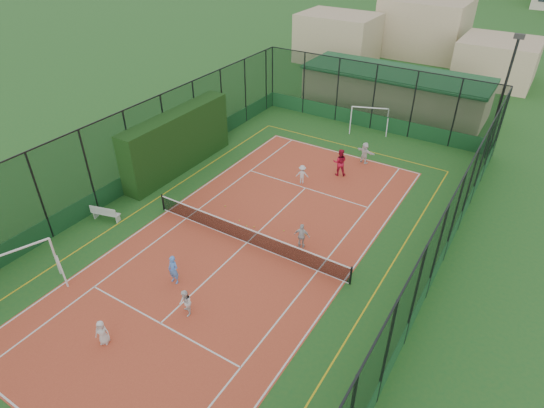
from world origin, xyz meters
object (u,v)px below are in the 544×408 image
Objects in this scene: futsal_goal_far at (369,119)px; child_far_right at (302,236)px; child_far_back at (365,153)px; floodlight_ne at (501,100)px; child_near_left at (102,332)px; futsal_goal_near at (18,270)px; child_far_left at (302,174)px; white_bench at (106,213)px; child_near_mid at (173,270)px; child_near_right at (185,303)px; clubhouse at (394,90)px; coach at (340,162)px.

futsal_goal_far reaches higher than child_far_right.
child_far_right is 0.95× the size of child_far_back.
floodlight_ne is 7.11× the size of child_near_left.
futsal_goal_near reaches higher than child_far_left.
white_bench is 6.87m from child_near_mid.
child_far_left is at bearing -132.97° from floodlight_ne.
child_near_right is (1.81, 2.89, 0.07)m from child_near_left.
clubhouse is at bearing 8.28° from futsal_goal_near.
child_near_mid is 1.14× the size of child_near_right.
futsal_goal_near is 16.20m from child_far_left.
futsal_goal_near is 2.21× the size of child_near_mid.
futsal_goal_far reaches higher than child_near_right.
child_near_left is (-1.20, -30.30, -0.99)m from clubhouse.
child_near_right is at bearing 61.77° from child_far_right.
coach is at bearing 86.79° from child_far_back.
futsal_goal_near is at bearing 33.20° from child_far_right.
child_near_right is 1.06× the size of child_far_left.
child_far_back is at bearing -97.23° from child_far_right.
child_far_back reaches higher than child_near_left.
child_far_left is (-0.50, -9.72, -0.29)m from futsal_goal_far.
child_near_mid is 2.17m from child_near_right.
child_near_right is 0.88× the size of child_far_back.
child_far_back is at bearing -80.49° from clubhouse.
child_far_left is (0.68, 11.00, -0.13)m from child_near_mid.
child_near_mid reaches higher than child_far_right.
floodlight_ne reaches higher than child_near_left.
child_near_left is at bearing -91.34° from child_near_mid.
futsal_goal_far is 2.01× the size of child_far_right.
child_near_mid is at bearing -115.20° from floodlight_ne.
child_near_mid is 0.82× the size of coach.
coach reaches higher than child_near_left.
child_near_right is (8.40, -3.02, 0.21)m from white_bench.
child_far_left is at bearing 85.53° from child_near_mid.
coach is (1.04, -7.54, 0.00)m from futsal_goal_far.
coach reaches higher than child_far_left.
child_near_mid reaches higher than child_far_back.
clubhouse reaches higher than child_far_back.
child_near_mid is 11.03m from child_far_left.
child_far_right reaches higher than child_far_left.
child_near_mid is at bearing -92.57° from clubhouse.
child_near_left is at bearing -92.27° from clubhouse.
coach is at bearing -90.59° from child_far_right.
child_near_right reaches higher than white_bench.
child_near_mid is at bearing 93.11° from child_far_back.
child_far_right is at bearing -24.17° from futsal_goal_near.
child_far_left is 0.83× the size of child_far_back.
clubhouse is 11.66× the size of child_near_right.
floodlight_ne is at bearing -155.66° from child_far_left.
floodlight_ne is at bearing -21.22° from futsal_goal_far.
child_near_mid is 15.86m from child_far_back.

